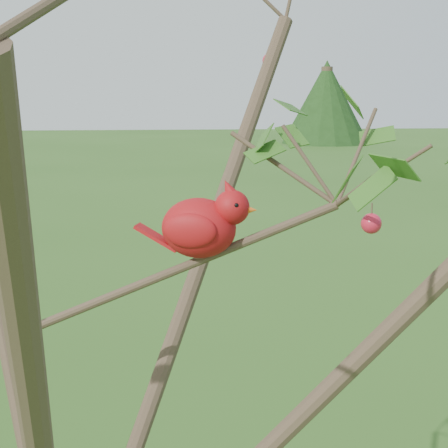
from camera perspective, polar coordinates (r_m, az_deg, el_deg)
name	(u,v)px	position (r m, az deg, el deg)	size (l,w,h in m)	color
crabapple_tree	(57,260)	(1.26, -13.72, -2.90)	(2.35, 2.05, 2.95)	#433224
cardinal	(203,225)	(1.33, -1.77, -0.08)	(0.24, 0.15, 0.17)	#B30F1B
distant_trees	(149,112)	(25.78, -6.29, 9.21)	(40.53, 14.21, 3.64)	#433224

